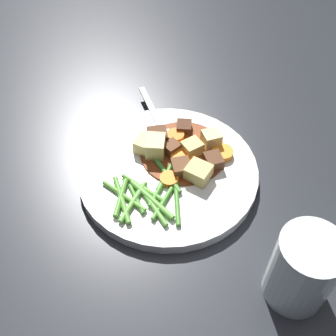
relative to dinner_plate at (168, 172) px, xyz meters
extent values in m
plane|color=#26282D|center=(0.00, 0.00, -0.01)|extent=(3.00, 3.00, 0.00)
cylinder|color=white|center=(0.00, 0.00, 0.00)|extent=(0.27, 0.27, 0.02)
cylinder|color=brown|center=(0.04, 0.00, 0.01)|extent=(0.13, 0.13, 0.00)
cylinder|color=orange|center=(0.06, 0.03, 0.01)|extent=(0.03, 0.03, 0.01)
cylinder|color=orange|center=(0.07, -0.05, 0.01)|extent=(0.04, 0.04, 0.01)
cylinder|color=orange|center=(0.03, -0.01, 0.02)|extent=(0.04, 0.04, 0.01)
cylinder|color=orange|center=(-0.02, -0.02, 0.01)|extent=(0.03, 0.03, 0.01)
cube|color=#DBBC6B|center=(0.04, -0.01, 0.02)|extent=(0.03, 0.03, 0.02)
cube|color=#E5CC7A|center=(0.01, 0.05, 0.02)|extent=(0.03, 0.03, 0.02)
cube|color=#DBBC6B|center=(0.01, -0.05, 0.02)|extent=(0.03, 0.04, 0.02)
cube|color=#EAD68C|center=(0.01, 0.03, 0.02)|extent=(0.04, 0.04, 0.03)
cube|color=#EAD68C|center=(0.08, -0.03, 0.02)|extent=(0.04, 0.04, 0.03)
cube|color=#56331E|center=(0.04, -0.05, 0.02)|extent=(0.04, 0.04, 0.02)
cube|color=brown|center=(0.03, 0.01, 0.02)|extent=(0.03, 0.03, 0.02)
cube|color=brown|center=(0.01, -0.02, 0.02)|extent=(0.04, 0.04, 0.02)
cube|color=#4C2B19|center=(0.08, 0.03, 0.02)|extent=(0.03, 0.03, 0.02)
cube|color=#56331E|center=(0.03, 0.04, 0.02)|extent=(0.04, 0.04, 0.02)
cylinder|color=#4C8E33|center=(-0.07, 0.00, 0.01)|extent=(0.03, 0.05, 0.01)
cylinder|color=#4C8E33|center=(-0.01, -0.01, 0.01)|extent=(0.04, 0.07, 0.01)
cylinder|color=#599E38|center=(-0.08, 0.02, 0.01)|extent=(0.01, 0.08, 0.01)
cylinder|color=#4C8E33|center=(-0.04, -0.02, 0.01)|extent=(0.06, 0.02, 0.01)
cylinder|color=#66AD42|center=(-0.06, -0.02, 0.01)|extent=(0.02, 0.08, 0.01)
cylinder|color=#66AD42|center=(-0.07, -0.03, 0.01)|extent=(0.03, 0.06, 0.01)
cylinder|color=#66AD42|center=(-0.05, 0.01, 0.01)|extent=(0.01, 0.07, 0.01)
cylinder|color=#66AD42|center=(-0.08, 0.00, 0.01)|extent=(0.07, 0.02, 0.01)
cylinder|color=#4C8E33|center=(-0.04, -0.05, 0.01)|extent=(0.06, 0.05, 0.01)
cylinder|color=#4C8E33|center=(-0.01, -0.01, 0.01)|extent=(0.06, 0.02, 0.01)
cylinder|color=#599E38|center=(-0.09, 0.02, 0.01)|extent=(0.06, 0.04, 0.01)
cylinder|color=#4C8E33|center=(-0.06, -0.03, 0.01)|extent=(0.06, 0.02, 0.01)
cylinder|color=#599E38|center=(-0.09, 0.02, 0.01)|extent=(0.05, 0.07, 0.01)
cube|color=silver|center=(0.09, 0.10, 0.01)|extent=(0.07, 0.10, 0.00)
cube|color=silver|center=(0.05, 0.05, 0.01)|extent=(0.03, 0.03, 0.00)
cylinder|color=silver|center=(0.03, 0.03, 0.01)|extent=(0.03, 0.04, 0.00)
cylinder|color=silver|center=(0.03, 0.02, 0.01)|extent=(0.03, 0.04, 0.00)
cylinder|color=silver|center=(0.04, 0.02, 0.01)|extent=(0.03, 0.04, 0.00)
cylinder|color=silver|center=(0.04, 0.02, 0.01)|extent=(0.03, 0.04, 0.00)
cylinder|color=silver|center=(-0.06, -0.23, 0.04)|extent=(0.07, 0.07, 0.10)
camera|label=1|loc=(-0.32, -0.23, 0.47)|focal=43.95mm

